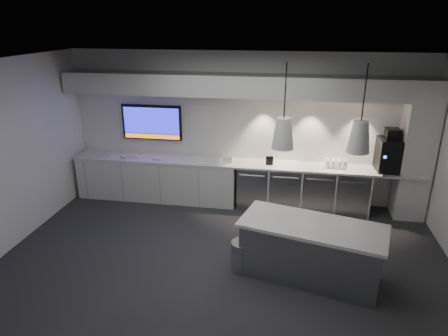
% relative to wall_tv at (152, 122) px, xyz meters
% --- Properties ---
extents(floor, '(7.00, 7.00, 0.00)m').
position_rel_wall_tv_xyz_m(floor, '(1.90, -2.45, -1.56)').
color(floor, '#2A2A2D').
rests_on(floor, ground).
extents(ceiling, '(7.00, 7.00, 0.00)m').
position_rel_wall_tv_xyz_m(ceiling, '(1.90, -2.45, 1.44)').
color(ceiling, black).
rests_on(ceiling, wall_back).
extents(wall_back, '(7.00, 0.00, 7.00)m').
position_rel_wall_tv_xyz_m(wall_back, '(1.90, 0.05, -0.06)').
color(wall_back, white).
rests_on(wall_back, floor).
extents(wall_front, '(7.00, 0.00, 7.00)m').
position_rel_wall_tv_xyz_m(wall_front, '(1.90, -4.95, -0.06)').
color(wall_front, white).
rests_on(wall_front, floor).
extents(wall_left, '(0.00, 7.00, 7.00)m').
position_rel_wall_tv_xyz_m(wall_left, '(-1.60, -2.45, -0.06)').
color(wall_left, white).
rests_on(wall_left, floor).
extents(back_counter, '(6.80, 0.65, 0.04)m').
position_rel_wall_tv_xyz_m(back_counter, '(1.90, -0.27, -0.68)').
color(back_counter, silver).
rests_on(back_counter, left_base_cabinets).
extents(left_base_cabinets, '(3.30, 0.63, 0.86)m').
position_rel_wall_tv_xyz_m(left_base_cabinets, '(0.15, -0.27, -1.13)').
color(left_base_cabinets, white).
rests_on(left_base_cabinets, floor).
extents(fridge_unit_a, '(0.60, 0.61, 0.85)m').
position_rel_wall_tv_xyz_m(fridge_unit_a, '(2.15, -0.27, -1.13)').
color(fridge_unit_a, '#92959A').
rests_on(fridge_unit_a, floor).
extents(fridge_unit_b, '(0.60, 0.61, 0.85)m').
position_rel_wall_tv_xyz_m(fridge_unit_b, '(2.78, -0.27, -1.13)').
color(fridge_unit_b, '#92959A').
rests_on(fridge_unit_b, floor).
extents(fridge_unit_c, '(0.60, 0.61, 0.85)m').
position_rel_wall_tv_xyz_m(fridge_unit_c, '(3.41, -0.27, -1.13)').
color(fridge_unit_c, '#92959A').
rests_on(fridge_unit_c, floor).
extents(fridge_unit_d, '(0.60, 0.61, 0.85)m').
position_rel_wall_tv_xyz_m(fridge_unit_d, '(4.04, -0.27, -1.13)').
color(fridge_unit_d, '#92959A').
rests_on(fridge_unit_d, floor).
extents(backsplash, '(4.60, 0.03, 1.30)m').
position_rel_wall_tv_xyz_m(backsplash, '(3.10, 0.03, -0.01)').
color(backsplash, white).
rests_on(backsplash, wall_back).
extents(soffit, '(6.90, 0.60, 0.40)m').
position_rel_wall_tv_xyz_m(soffit, '(1.90, -0.25, 0.84)').
color(soffit, white).
rests_on(soffit, wall_back).
extents(column, '(0.55, 0.55, 2.60)m').
position_rel_wall_tv_xyz_m(column, '(5.10, -0.25, -0.26)').
color(column, white).
rests_on(column, floor).
extents(wall_tv, '(1.25, 0.07, 0.72)m').
position_rel_wall_tv_xyz_m(wall_tv, '(0.00, 0.00, 0.00)').
color(wall_tv, black).
rests_on(wall_tv, wall_back).
extents(island, '(2.16, 1.33, 0.85)m').
position_rel_wall_tv_xyz_m(island, '(3.20, -2.56, -1.13)').
color(island, '#92959A').
rests_on(island, floor).
extents(bin, '(0.37, 0.37, 0.47)m').
position_rel_wall_tv_xyz_m(bin, '(2.21, -2.56, -1.33)').
color(bin, '#92959A').
rests_on(bin, floor).
extents(coffee_machine, '(0.46, 0.63, 0.80)m').
position_rel_wall_tv_xyz_m(coffee_machine, '(4.65, -0.25, -0.33)').
color(coffee_machine, black).
rests_on(coffee_machine, back_counter).
extents(sign_black, '(0.14, 0.03, 0.18)m').
position_rel_wall_tv_xyz_m(sign_black, '(2.46, -0.35, -0.57)').
color(sign_black, black).
rests_on(sign_black, back_counter).
extents(sign_white, '(0.18, 0.02, 0.14)m').
position_rel_wall_tv_xyz_m(sign_white, '(1.63, -0.38, -0.59)').
color(sign_white, silver).
rests_on(sign_white, back_counter).
extents(cup_cluster, '(0.39, 0.18, 0.16)m').
position_rel_wall_tv_xyz_m(cup_cluster, '(3.71, -0.29, -0.58)').
color(cup_cluster, white).
rests_on(cup_cluster, back_counter).
extents(tray_a, '(0.19, 0.19, 0.02)m').
position_rel_wall_tv_xyz_m(tray_a, '(-0.92, -0.36, -0.65)').
color(tray_a, '#BDBDBD').
rests_on(tray_a, back_counter).
extents(tray_b, '(0.20, 0.20, 0.02)m').
position_rel_wall_tv_xyz_m(tray_b, '(-0.48, -0.36, -0.65)').
color(tray_b, '#BDBDBD').
rests_on(tray_b, back_counter).
extents(tray_c, '(0.20, 0.20, 0.02)m').
position_rel_wall_tv_xyz_m(tray_c, '(-0.32, -0.32, -0.65)').
color(tray_c, '#BDBDBD').
rests_on(tray_c, back_counter).
extents(tray_d, '(0.18, 0.18, 0.02)m').
position_rel_wall_tv_xyz_m(tray_d, '(0.21, -0.37, -0.65)').
color(tray_d, '#BDBDBD').
rests_on(tray_d, back_counter).
extents(pendant_left, '(0.29, 0.29, 1.11)m').
position_rel_wall_tv_xyz_m(pendant_left, '(2.72, -2.56, 0.59)').
color(pendant_left, white).
rests_on(pendant_left, ceiling).
extents(pendant_right, '(0.29, 0.29, 1.11)m').
position_rel_wall_tv_xyz_m(pendant_right, '(3.68, -2.56, 0.59)').
color(pendant_right, white).
rests_on(pendant_right, ceiling).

